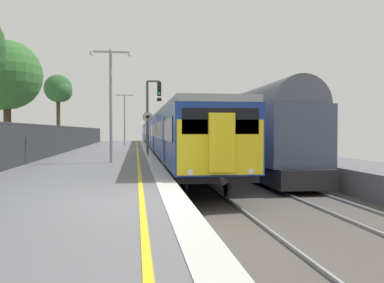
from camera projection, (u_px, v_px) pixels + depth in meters
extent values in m
cube|color=slate|center=(41.00, 225.00, 8.77)|extent=(6.40, 110.00, 1.00)
cube|color=silver|center=(175.00, 199.00, 9.15)|extent=(0.60, 110.00, 0.01)
cube|color=yellow|center=(142.00, 199.00, 9.05)|extent=(0.12, 110.00, 0.01)
cube|color=gray|center=(218.00, 240.00, 9.31)|extent=(0.07, 110.00, 0.08)
cube|color=gray|center=(279.00, 238.00, 9.50)|extent=(0.07, 110.00, 0.08)
cube|color=gray|center=(381.00, 234.00, 9.85)|extent=(0.07, 110.00, 0.08)
cube|color=navy|center=(183.00, 135.00, 22.75)|extent=(2.80, 20.70, 2.30)
cube|color=black|center=(183.00, 158.00, 22.78)|extent=(2.64, 20.10, 0.25)
cube|color=#93999E|center=(182.00, 113.00, 22.71)|extent=(2.68, 20.70, 0.24)
cube|color=black|center=(157.00, 130.00, 22.55)|extent=(0.02, 19.10, 0.84)
cube|color=#1D3A98|center=(163.00, 139.00, 17.43)|extent=(0.03, 1.10, 1.90)
cube|color=#1D3A98|center=(153.00, 136.00, 27.68)|extent=(0.03, 1.10, 1.90)
cylinder|color=black|center=(185.00, 186.00, 15.01)|extent=(0.12, 0.84, 0.84)
cylinder|color=black|center=(227.00, 185.00, 15.22)|extent=(0.12, 0.84, 0.84)
cylinder|color=black|center=(160.00, 158.00, 30.36)|extent=(0.12, 0.84, 0.84)
cylinder|color=black|center=(181.00, 158.00, 30.57)|extent=(0.12, 0.84, 0.84)
cube|color=navy|center=(160.00, 133.00, 43.84)|extent=(2.80, 20.70, 2.30)
cube|color=black|center=(160.00, 145.00, 43.87)|extent=(2.64, 20.10, 0.25)
cube|color=#93999E|center=(160.00, 121.00, 43.80)|extent=(2.68, 20.70, 0.24)
cube|color=black|center=(147.00, 130.00, 43.64)|extent=(0.02, 19.10, 0.84)
cube|color=#1D3A98|center=(148.00, 135.00, 38.52)|extent=(0.03, 1.10, 1.90)
cube|color=#1D3A98|center=(146.00, 134.00, 48.77)|extent=(0.03, 1.10, 1.90)
cylinder|color=black|center=(156.00, 154.00, 36.10)|extent=(0.12, 0.84, 0.84)
cylinder|color=black|center=(174.00, 154.00, 36.31)|extent=(0.12, 0.84, 0.84)
cylinder|color=black|center=(150.00, 147.00, 51.45)|extent=(0.12, 0.84, 0.84)
cylinder|color=black|center=(163.00, 147.00, 51.66)|extent=(0.12, 0.84, 0.84)
cube|color=navy|center=(152.00, 132.00, 64.93)|extent=(2.80, 20.70, 2.30)
cube|color=black|center=(152.00, 140.00, 64.96)|extent=(2.64, 20.10, 0.25)
cube|color=#93999E|center=(152.00, 124.00, 64.89)|extent=(2.68, 20.70, 0.24)
cube|color=black|center=(143.00, 131.00, 64.73)|extent=(0.02, 19.10, 0.84)
cube|color=#1D3A98|center=(144.00, 133.00, 59.61)|extent=(0.03, 1.10, 1.90)
cube|color=#1D3A98|center=(143.00, 133.00, 69.86)|extent=(0.03, 1.10, 1.90)
cylinder|color=black|center=(149.00, 145.00, 57.19)|extent=(0.12, 0.84, 0.84)
cylinder|color=black|center=(160.00, 145.00, 57.41)|extent=(0.12, 0.84, 0.84)
cylinder|color=black|center=(146.00, 142.00, 72.54)|extent=(0.12, 0.84, 0.84)
cylinder|color=black|center=(155.00, 142.00, 72.75)|extent=(0.12, 0.84, 0.84)
cube|color=yellow|center=(220.00, 147.00, 12.54)|extent=(2.70, 0.10, 1.70)
cube|color=black|center=(221.00, 121.00, 12.51)|extent=(2.40, 0.08, 0.80)
cube|color=yellow|center=(221.00, 143.00, 12.40)|extent=(0.80, 0.24, 1.80)
cylinder|color=white|center=(190.00, 172.00, 12.37)|extent=(0.18, 0.06, 0.18)
cylinder|color=white|center=(251.00, 171.00, 12.63)|extent=(0.18, 0.06, 0.18)
cylinder|color=black|center=(222.00, 181.00, 12.28)|extent=(0.20, 0.35, 0.20)
cube|color=black|center=(160.00, 119.00, 43.80)|extent=(0.60, 0.90, 0.20)
cube|color=#232326|center=(259.00, 166.00, 22.06)|extent=(2.30, 13.09, 0.79)
cube|color=#4C5666|center=(259.00, 135.00, 22.01)|extent=(2.60, 12.29, 2.58)
cylinder|color=#515660|center=(259.00, 111.00, 21.98)|extent=(2.39, 11.89, 2.39)
cylinder|color=black|center=(273.00, 178.00, 17.45)|extent=(0.12, 0.84, 0.84)
cylinder|color=black|center=(308.00, 178.00, 17.66)|extent=(0.12, 0.84, 0.84)
cylinder|color=black|center=(226.00, 162.00, 26.45)|extent=(0.12, 0.84, 0.84)
cylinder|color=black|center=(250.00, 162.00, 26.67)|extent=(0.12, 0.84, 0.84)
cube|color=#232326|center=(212.00, 153.00, 35.81)|extent=(2.30, 13.09, 0.79)
cube|color=#4C5666|center=(212.00, 133.00, 35.77)|extent=(2.60, 12.29, 2.58)
cylinder|color=#515660|center=(212.00, 118.00, 35.73)|extent=(2.39, 11.89, 2.39)
cylinder|color=black|center=(212.00, 157.00, 31.21)|extent=(0.12, 0.84, 0.84)
cylinder|color=black|center=(232.00, 157.00, 31.42)|extent=(0.12, 0.84, 0.84)
cylinder|color=black|center=(195.00, 151.00, 40.21)|extent=(0.12, 0.84, 0.84)
cylinder|color=black|center=(211.00, 151.00, 40.42)|extent=(0.12, 0.84, 0.84)
cube|color=#232326|center=(191.00, 147.00, 49.57)|extent=(2.30, 13.09, 0.79)
cube|color=#4C5666|center=(191.00, 133.00, 49.52)|extent=(2.60, 12.29, 2.58)
cylinder|color=#515660|center=(191.00, 122.00, 49.49)|extent=(2.39, 11.89, 2.39)
cylinder|color=black|center=(189.00, 149.00, 44.96)|extent=(0.12, 0.84, 0.84)
cylinder|color=black|center=(203.00, 149.00, 45.17)|extent=(0.12, 0.84, 0.84)
cylinder|color=black|center=(180.00, 146.00, 53.96)|extent=(0.12, 0.84, 0.84)
cylinder|color=black|center=(192.00, 146.00, 54.18)|extent=(0.12, 0.84, 0.84)
cylinder|color=#47474C|center=(147.00, 117.00, 29.28)|extent=(0.18, 0.18, 5.07)
cube|color=#47474C|center=(154.00, 81.00, 29.28)|extent=(0.90, 0.12, 0.12)
cube|color=black|center=(159.00, 89.00, 29.34)|extent=(0.28, 0.20, 1.00)
cylinder|color=black|center=(159.00, 84.00, 29.22)|extent=(0.16, 0.04, 0.16)
cylinder|color=black|center=(159.00, 89.00, 29.23)|extent=(0.16, 0.04, 0.16)
cylinder|color=#19D83F|center=(159.00, 93.00, 29.23)|extent=(0.16, 0.04, 0.16)
cube|color=black|center=(159.00, 100.00, 29.36)|extent=(0.32, 0.16, 0.24)
cylinder|color=#59595B|center=(148.00, 137.00, 25.10)|extent=(0.08, 0.08, 2.33)
cylinder|color=black|center=(148.00, 117.00, 25.06)|extent=(0.59, 0.02, 0.59)
cylinder|color=silver|center=(148.00, 117.00, 25.05)|extent=(0.56, 0.02, 0.56)
cube|color=black|center=(148.00, 117.00, 25.04)|extent=(0.24, 0.01, 0.18)
cylinder|color=#93999E|center=(111.00, 106.00, 19.47)|extent=(0.14, 0.14, 5.37)
cube|color=#93999E|center=(120.00, 52.00, 19.46)|extent=(0.90, 0.08, 0.08)
cylinder|color=silver|center=(130.00, 54.00, 19.52)|extent=(0.20, 0.20, 0.18)
cube|color=#93999E|center=(101.00, 52.00, 19.34)|extent=(0.90, 0.08, 0.08)
cylinder|color=silver|center=(91.00, 53.00, 19.28)|extent=(0.20, 0.20, 0.18)
cylinder|color=#93999E|center=(125.00, 120.00, 43.25)|extent=(0.14, 0.14, 5.39)
cube|color=#93999E|center=(129.00, 95.00, 43.24)|extent=(0.90, 0.08, 0.08)
cylinder|color=silver|center=(133.00, 96.00, 43.31)|extent=(0.20, 0.20, 0.18)
cube|color=#93999E|center=(120.00, 95.00, 43.12)|extent=(0.90, 0.08, 0.08)
cylinder|color=silver|center=(116.00, 96.00, 43.06)|extent=(0.20, 0.20, 0.18)
cylinder|color=#38383D|center=(33.00, 143.00, 19.90)|extent=(0.07, 0.07, 1.84)
cylinder|color=#38383D|center=(71.00, 139.00, 31.48)|extent=(0.07, 0.07, 1.84)
cylinder|color=#38383D|center=(88.00, 137.00, 43.05)|extent=(0.07, 0.07, 1.84)
cylinder|color=#38383D|center=(98.00, 135.00, 54.63)|extent=(0.07, 0.07, 1.84)
cylinder|color=#473323|center=(7.00, 126.00, 23.59)|extent=(0.42, 0.42, 3.65)
sphere|color=#33662D|center=(7.00, 75.00, 23.51)|extent=(3.98, 3.98, 3.98)
sphere|color=#33662D|center=(0.00, 83.00, 23.27)|extent=(3.07, 3.07, 3.07)
cylinder|color=#473323|center=(58.00, 121.00, 42.62)|extent=(0.39, 0.39, 5.15)
sphere|color=#285628|center=(58.00, 88.00, 42.54)|extent=(2.87, 2.87, 2.87)
sphere|color=#285628|center=(62.00, 92.00, 42.14)|extent=(2.14, 2.14, 2.14)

